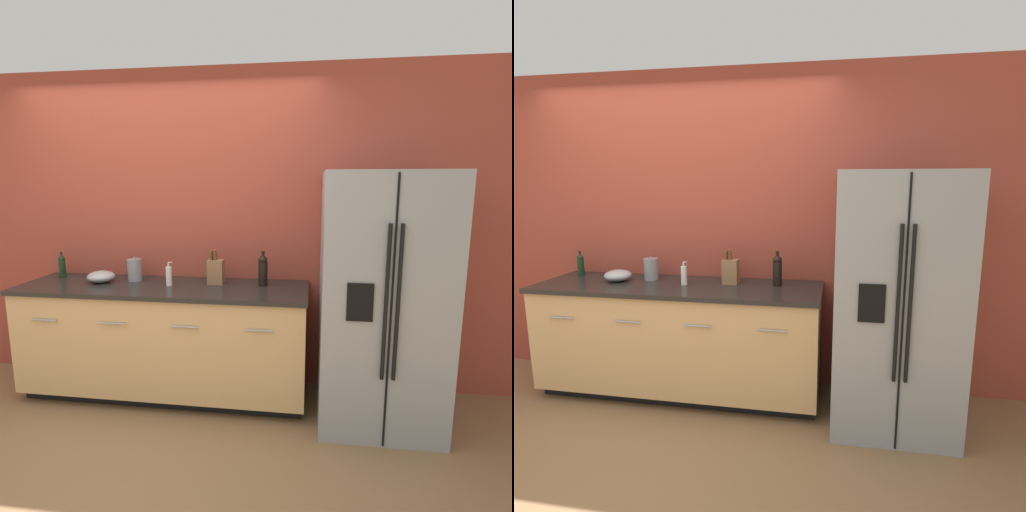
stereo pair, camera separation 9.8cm
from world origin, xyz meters
The scene contains 10 objects.
ground_plane centered at (0.00, 0.00, 0.00)m, with size 14.00×14.00×0.00m, color olive.
wall_back centered at (0.00, 1.32, 1.30)m, with size 10.00×0.05×2.60m.
counter_unit centered at (0.05, 0.98, 0.46)m, with size 2.26×0.64×0.91m.
refrigerator centered at (1.68, 0.90, 0.89)m, with size 0.83×0.82×1.77m.
knife_block centered at (0.45, 1.08, 1.01)m, with size 0.12×0.10×0.28m.
wine_bottle centered at (0.83, 1.08, 1.04)m, with size 0.07×0.07×0.27m.
soap_dispenser centered at (0.10, 0.98, 0.99)m, with size 0.05×0.05×0.19m.
oil_bottle centered at (-0.89, 1.13, 1.01)m, with size 0.05×0.05×0.22m.
steel_canister centered at (-0.23, 1.10, 1.00)m, with size 0.12×0.12×0.19m.
mixing_bowl centered at (-0.48, 1.01, 0.96)m, with size 0.21×0.21×0.09m.
Camera 2 is at (1.28, -1.91, 1.69)m, focal length 28.00 mm.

